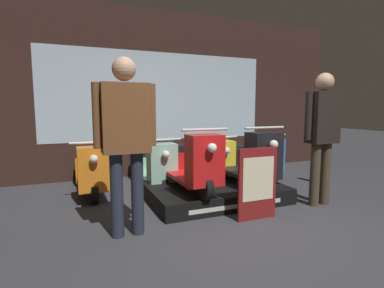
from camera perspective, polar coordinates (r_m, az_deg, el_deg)
ground_plane at (r=3.48m, az=8.89°, el=-15.55°), size 30.00×30.00×0.00m
shop_wall_back at (r=6.04m, az=-6.19°, el=9.44°), size 8.06×0.09×3.20m
display_platform at (r=4.42m, az=4.30°, el=-9.12°), size 1.89×1.29×0.22m
scooter_display_left at (r=4.12m, az=-0.74°, el=-3.83°), size 0.59×1.59×0.87m
scooter_display_right at (r=4.49m, az=9.41°, el=-3.01°), size 0.59×1.59×0.87m
scooter_backrow_0 at (r=4.92m, az=-18.70°, el=-4.97°), size 0.59×1.59×0.87m
scooter_backrow_1 at (r=5.08m, az=-7.45°, el=-4.31°), size 0.59×1.59×0.87m
scooter_backrow_2 at (r=5.41m, az=2.75°, el=-3.56°), size 0.59×1.59×0.87m
scooter_backrow_3 at (r=5.90m, az=11.52°, el=-2.83°), size 0.59×1.59×0.87m
person_left_browsing at (r=3.09m, az=-12.54°, el=2.57°), size 0.63×0.26×1.82m
person_right_browsing at (r=4.37m, az=23.59°, el=2.76°), size 0.57×0.23×1.78m
price_sign_board at (r=3.65m, az=12.34°, el=-7.37°), size 0.51×0.04×0.86m
street_bollard at (r=5.67m, az=24.25°, el=-3.15°), size 0.12×0.12×0.80m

